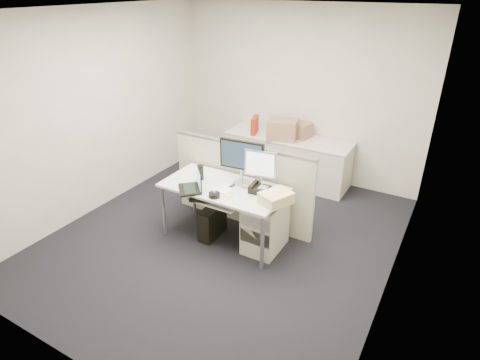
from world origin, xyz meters
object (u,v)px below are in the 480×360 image
Objects in this scene: laptop at (189,181)px; monitor_main at (242,162)px; desk_phone at (260,190)px; desk at (224,191)px.

monitor_main is at bearing 93.22° from laptop.
desk_phone is at bearing 73.23° from laptop.
monitor_main is 2.45× the size of desk_phone.
monitor_main is (0.15, 0.18, 0.34)m from desk.
laptop is at bearing -136.97° from desk.
laptop reaches higher than desk_phone.
desk is at bearing -135.56° from monitor_main.
laptop is at bearing -158.47° from desk_phone.
monitor_main reaches higher than desk_phone.
desk_phone reaches higher than desk.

